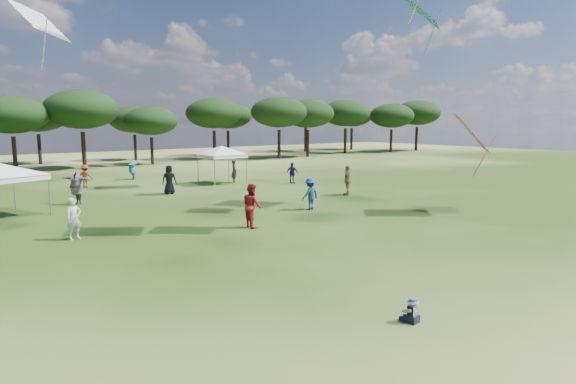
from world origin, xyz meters
The scene contains 5 objects.
ground centered at (0.00, 0.00, 0.00)m, with size 140.00×140.00×0.00m, color #2D4A16.
tree_line centered at (2.39, 47.41, 5.42)m, with size 108.78×17.63×7.77m.
tent_right centered at (8.34, 26.14, 2.66)m, with size 5.64×5.64×3.09m.
toddler centered at (-0.37, 1.77, 0.26)m, with size 0.40×0.44×0.58m.
festival_crowd centered at (-0.08, 22.43, 0.87)m, with size 27.63×21.76×1.93m.
Camera 1 is at (-8.95, -4.90, 4.58)m, focal length 30.00 mm.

